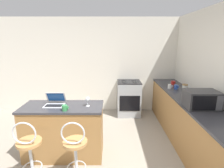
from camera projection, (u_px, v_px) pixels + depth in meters
name	position (u px, v px, depth m)	size (l,w,h in m)	color
wall_back	(95.00, 66.00, 4.89)	(12.00, 0.06, 2.60)	silver
breakfast_bar	(64.00, 131.00, 3.03)	(1.35, 0.60, 0.93)	#9E703D
counter_right	(186.00, 119.00, 3.48)	(0.61, 3.29, 0.93)	#9E703D
bar_stool_near	(30.00, 154.00, 2.45)	(0.40, 0.40, 0.97)	silver
bar_stool_far	(75.00, 154.00, 2.45)	(0.40, 0.40, 0.97)	silver
laptop	(55.00, 102.00, 2.95)	(0.32, 0.29, 0.21)	#B7BABF
microwave	(201.00, 99.00, 2.80)	(0.51, 0.37, 0.28)	#2D2D30
stove_range	(129.00, 98.00, 4.76)	(0.61, 0.59, 0.94)	#9EA3A8
wine_glass_tall	(87.00, 99.00, 2.87)	(0.07, 0.07, 0.16)	silver
storage_jar	(185.00, 89.00, 3.61)	(0.11, 0.11, 0.19)	silver
mug_blue	(176.00, 87.00, 3.92)	(0.10, 0.08, 0.09)	#2D51AD
mug_white	(170.00, 86.00, 3.95)	(0.09, 0.08, 0.10)	white
mug_red	(173.00, 83.00, 4.31)	(0.10, 0.08, 0.09)	red
mug_green	(65.00, 108.00, 2.71)	(0.10, 0.08, 0.09)	#338447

